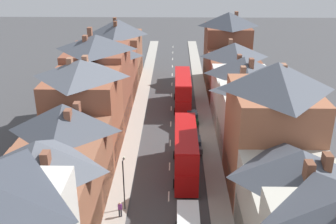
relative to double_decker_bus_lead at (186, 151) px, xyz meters
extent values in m
cube|color=#A8A399|center=(-6.89, 15.40, -2.75)|extent=(2.20, 104.00, 0.14)
cube|color=#A8A399|center=(3.31, 15.40, -2.75)|extent=(2.20, 104.00, 0.14)
cube|color=silver|center=(-1.79, -4.60, -2.81)|extent=(0.14, 1.80, 0.01)
cube|color=silver|center=(-1.79, 1.40, -2.81)|extent=(0.14, 1.80, 0.01)
cube|color=silver|center=(-1.79, 7.40, -2.81)|extent=(0.14, 1.80, 0.01)
cube|color=silver|center=(-1.79, 13.40, -2.81)|extent=(0.14, 1.80, 0.01)
cube|color=silver|center=(-1.79, 19.40, -2.81)|extent=(0.14, 1.80, 0.01)
cube|color=silver|center=(-1.79, 25.40, -2.81)|extent=(0.14, 1.80, 0.01)
cube|color=silver|center=(-1.79, 31.40, -2.81)|extent=(0.14, 1.80, 0.01)
cube|color=silver|center=(-1.79, 37.40, -2.81)|extent=(0.14, 1.80, 0.01)
cube|color=silver|center=(-1.79, 43.40, -2.81)|extent=(0.14, 1.80, 0.01)
cube|color=silver|center=(-1.79, 49.40, -2.81)|extent=(0.14, 1.80, 0.01)
cube|color=silver|center=(-1.79, 55.40, -2.81)|extent=(0.14, 1.80, 0.01)
cube|color=silver|center=(-1.79, 61.40, -2.81)|extent=(0.14, 1.80, 0.01)
cube|color=brown|center=(-11.99, -11.73, 0.81)|extent=(8.00, 8.11, 7.26)
pyramid|color=#565B66|center=(-11.99, -11.73, 5.80)|extent=(8.00, 8.11, 2.72)
cube|color=brown|center=(-10.89, -13.04, 6.35)|extent=(0.60, 0.90, 1.09)
cube|color=brown|center=(-11.99, -3.98, 0.77)|extent=(8.00, 7.41, 7.17)
cube|color=black|center=(-8.05, -3.98, -1.22)|extent=(0.12, 6.81, 3.20)
pyramid|color=#474C56|center=(-11.99, -3.98, 5.77)|extent=(8.00, 7.41, 2.82)
cube|color=brown|center=(-10.92, -2.88, 6.32)|extent=(0.60, 0.90, 1.11)
cube|color=brown|center=(-11.27, -4.93, 6.37)|extent=(0.60, 0.90, 1.20)
cube|color=#935138|center=(-11.99, 4.36, 2.23)|extent=(8.00, 9.26, 10.10)
cube|color=navy|center=(-8.05, 4.36, -1.22)|extent=(0.12, 8.52, 3.20)
pyramid|color=#565B66|center=(-11.99, 4.36, 8.26)|extent=(8.00, 9.26, 1.95)
cube|color=#99664C|center=(-11.74, 5.71, 8.80)|extent=(0.60, 0.90, 1.08)
cube|color=#99664C|center=(-13.25, 4.57, 8.82)|extent=(0.60, 0.90, 1.12)
cube|color=brown|center=(-11.99, 14.05, 2.66)|extent=(8.00, 10.13, 10.96)
cube|color=navy|center=(-8.05, 14.05, -1.22)|extent=(0.12, 9.32, 3.20)
pyramid|color=#474C56|center=(-11.99, 14.05, 9.12)|extent=(8.00, 10.13, 1.95)
cube|color=brown|center=(-13.30, 16.56, 9.84)|extent=(0.60, 0.90, 1.46)
cube|color=brown|center=(-13.32, 13.44, 9.60)|extent=(0.60, 0.90, 0.98)
cube|color=brown|center=(-11.99, 24.47, 0.82)|extent=(8.00, 10.72, 7.27)
cube|color=olive|center=(-8.05, 24.47, -1.22)|extent=(0.12, 9.86, 3.20)
pyramid|color=#474C56|center=(-11.99, 24.47, 5.40)|extent=(8.00, 10.72, 1.91)
cube|color=brown|center=(-13.53, 27.60, 5.93)|extent=(0.60, 0.90, 1.05)
cube|color=brown|center=(-11.99, 35.25, 1.49)|extent=(8.00, 10.83, 8.61)
cube|color=navy|center=(-8.05, 35.25, -1.22)|extent=(0.12, 9.96, 3.20)
pyramid|color=#474C56|center=(-11.99, 35.25, 7.19)|extent=(8.00, 10.83, 2.80)
cube|color=brown|center=(-13.00, 38.28, 7.79)|extent=(0.60, 0.90, 1.19)
cube|color=brown|center=(-12.17, 33.29, 7.86)|extent=(0.60, 0.90, 1.35)
cube|color=#BCB7A8|center=(8.41, -12.45, 0.84)|extent=(8.00, 9.16, 7.31)
pyramid|color=#474C56|center=(8.41, -12.45, 5.72)|extent=(8.00, 9.16, 2.44)
cube|color=brown|center=(10.01, -13.20, 6.38)|extent=(0.60, 0.90, 1.32)
cube|color=brown|center=(8.18, -14.77, 6.49)|extent=(0.60, 0.90, 1.54)
cube|color=#A36042|center=(8.41, -2.98, 2.82)|extent=(8.00, 9.79, 11.27)
cube|color=navy|center=(4.47, -2.98, -1.22)|extent=(0.12, 9.00, 3.20)
pyramid|color=#474C56|center=(8.41, -2.98, 9.78)|extent=(8.00, 9.79, 2.66)
cube|color=#99664C|center=(8.93, -2.80, 10.32)|extent=(0.60, 0.90, 1.09)
cube|color=beige|center=(8.41, 5.81, 1.15)|extent=(8.00, 7.78, 7.93)
cube|color=#1E5133|center=(4.47, 5.81, -1.22)|extent=(0.12, 7.16, 3.20)
pyramid|color=#565B66|center=(8.41, 5.81, 6.07)|extent=(8.00, 7.78, 1.91)
cube|color=#99664C|center=(7.15, 8.01, 6.78)|extent=(0.60, 0.90, 1.41)
cube|color=silver|center=(8.41, 14.59, 0.88)|extent=(8.00, 9.79, 7.39)
cube|color=maroon|center=(4.47, 14.59, -1.22)|extent=(0.12, 9.01, 3.20)
pyramid|color=#474C56|center=(8.41, 14.59, 5.77)|extent=(8.00, 9.79, 2.39)
cube|color=brown|center=(8.04, 16.61, 6.26)|extent=(0.60, 0.90, 0.98)
cube|color=brown|center=(9.04, 12.81, 6.49)|extent=(0.60, 0.90, 1.43)
cube|color=brown|center=(8.41, 24.42, 0.79)|extent=(8.00, 9.87, 7.21)
cube|color=#1E5133|center=(4.47, 24.42, -1.22)|extent=(0.12, 9.08, 3.20)
pyramid|color=#474C56|center=(8.41, 24.42, 5.55)|extent=(8.00, 9.87, 2.32)
cube|color=#99664C|center=(8.01, 26.37, 6.21)|extent=(0.60, 0.90, 1.32)
cube|color=brown|center=(8.41, 33.49, 2.45)|extent=(8.00, 8.27, 10.53)
cube|color=#1E5133|center=(4.47, 33.49, -1.22)|extent=(0.12, 7.61, 3.20)
pyramid|color=#383D47|center=(8.41, 33.49, 8.95)|extent=(8.00, 8.27, 2.49)
cube|color=brown|center=(9.97, 34.89, 9.53)|extent=(0.60, 0.90, 1.14)
cube|color=#B70F0F|center=(0.01, -0.02, -1.17)|extent=(2.44, 10.80, 2.50)
cube|color=#B70F0F|center=(0.01, -0.02, 1.23)|extent=(2.44, 10.58, 2.30)
cube|color=#B70F0F|center=(0.01, -0.02, 2.43)|extent=(2.39, 10.37, 0.10)
cube|color=#28333D|center=(0.01, 5.33, -0.97)|extent=(2.20, 0.10, 1.20)
cube|color=#28333D|center=(0.01, 5.33, 1.33)|extent=(2.20, 0.10, 1.10)
cube|color=#28333D|center=(-1.18, -0.02, -0.92)|extent=(0.06, 9.18, 0.90)
cube|color=#28333D|center=(-1.18, -0.02, 1.33)|extent=(0.06, 9.18, 0.90)
cube|color=yellow|center=(0.01, 5.33, 2.13)|extent=(1.34, 0.08, 0.32)
cylinder|color=black|center=(-1.21, 3.32, -2.32)|extent=(0.30, 1.00, 1.00)
cylinder|color=black|center=(1.23, 3.32, -2.32)|extent=(0.30, 1.00, 1.00)
cylinder|color=black|center=(-1.21, -2.99, -2.32)|extent=(0.30, 1.00, 1.00)
cylinder|color=black|center=(1.23, -2.99, -2.32)|extent=(0.30, 1.00, 1.00)
cube|color=red|center=(0.01, 20.02, -1.17)|extent=(2.44, 10.80, 2.50)
cube|color=red|center=(0.01, 20.02, 1.23)|extent=(2.44, 10.58, 2.30)
cube|color=red|center=(0.01, 20.02, 2.43)|extent=(2.39, 10.37, 0.10)
cube|color=#28333D|center=(0.01, 25.37, -0.97)|extent=(2.20, 0.10, 1.20)
cube|color=#28333D|center=(0.01, 25.37, 1.33)|extent=(2.20, 0.10, 1.10)
cube|color=#28333D|center=(-1.18, 20.02, -0.92)|extent=(0.06, 9.18, 0.90)
cube|color=#28333D|center=(-1.18, 20.02, 1.33)|extent=(0.06, 9.18, 0.90)
cube|color=yellow|center=(0.01, 25.37, 2.13)|extent=(1.34, 0.08, 0.32)
cylinder|color=black|center=(-1.21, 23.37, -2.32)|extent=(0.30, 1.00, 1.00)
cylinder|color=black|center=(1.23, 23.37, -2.32)|extent=(0.30, 1.00, 1.00)
cylinder|color=black|center=(-1.21, 17.05, -2.32)|extent=(0.30, 1.00, 1.00)
cylinder|color=black|center=(1.23, 17.05, -2.32)|extent=(0.30, 1.00, 1.00)
cube|color=#144728|center=(1.31, 14.23, -2.14)|extent=(1.70, 3.97, 0.73)
cube|color=#28333D|center=(1.31, 14.04, -1.47)|extent=(1.46, 1.99, 0.60)
cylinder|color=black|center=(0.46, 15.46, -2.51)|extent=(0.20, 0.62, 0.62)
cylinder|color=black|center=(2.16, 15.46, -2.51)|extent=(0.20, 0.62, 0.62)
cylinder|color=black|center=(0.46, 13.00, -2.51)|extent=(0.20, 0.62, 0.62)
cylinder|color=black|center=(2.16, 13.00, -2.51)|extent=(0.20, 0.62, 0.62)
cube|color=#4C515B|center=(1.31, 5.75, -2.14)|extent=(1.70, 4.01, 0.73)
cube|color=#28333D|center=(1.31, 5.55, -1.48)|extent=(1.46, 2.00, 0.60)
cylinder|color=black|center=(0.46, 6.99, -2.51)|extent=(0.20, 0.62, 0.62)
cylinder|color=black|center=(2.16, 6.99, -2.51)|extent=(0.20, 0.62, 0.62)
cylinder|color=black|center=(0.46, 4.51, -2.51)|extent=(0.20, 0.62, 0.62)
cylinder|color=black|center=(2.16, 4.51, -2.51)|extent=(0.20, 0.62, 0.62)
cube|color=#28333D|center=(0.01, -8.61, -1.16)|extent=(1.76, 0.10, 0.90)
cylinder|color=#23232D|center=(-6.42, -8.14, -2.26)|extent=(0.14, 0.14, 0.84)
cylinder|color=#23232D|center=(-6.24, -8.14, -2.26)|extent=(0.14, 0.14, 0.84)
cube|color=#723384|center=(-6.33, -8.14, -1.57)|extent=(0.36, 0.22, 0.54)
sphere|color=beige|center=(-6.33, -8.14, -1.18)|extent=(0.22, 0.22, 0.22)
cylinder|color=black|center=(-6.04, -6.95, -0.07)|extent=(0.12, 0.12, 5.50)
cylinder|color=black|center=(-6.04, -6.50, 2.58)|extent=(0.08, 0.90, 0.08)
cube|color=beige|center=(-6.04, -6.05, 2.50)|extent=(0.20, 0.32, 0.20)
camera|label=1|loc=(-1.24, -38.61, 20.99)|focal=42.00mm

